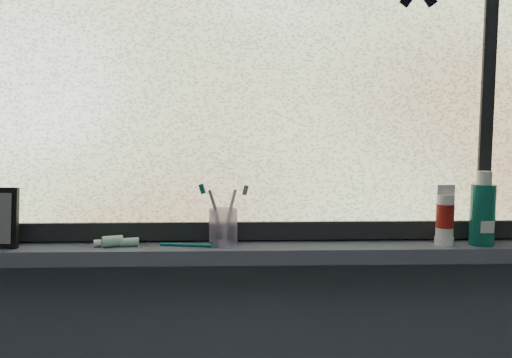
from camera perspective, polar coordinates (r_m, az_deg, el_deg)
name	(u,v)px	position (r m, az deg, el deg)	size (l,w,h in m)	color
wall_back	(268,158)	(1.60, 1.23, 2.11)	(3.00, 0.01, 2.50)	#9EA3A8
windowsill	(269,252)	(1.56, 1.35, -7.28)	(1.62, 0.14, 0.04)	#51576D
window_pane	(269,56)	(1.58, 1.29, 12.24)	(1.50, 0.01, 1.00)	silver
frame_bottom	(268,230)	(1.60, 1.26, -5.13)	(1.60, 0.03, 0.05)	black
frame_mullion	(488,56)	(1.71, 22.20, 11.31)	(0.04, 0.03, 1.00)	black
toothpaste_tube	(119,241)	(1.57, -13.52, -6.07)	(0.17, 0.04, 0.03)	white
toothbrush_cup	(223,227)	(1.54, -3.30, -4.86)	(0.08, 0.08, 0.10)	#AA99CB
toothbrush_lying	(189,244)	(1.54, -6.68, -6.49)	(0.20, 0.02, 0.01)	#0B6564
mouthwash_bottle	(483,208)	(1.65, 21.74, -2.73)	(0.07, 0.07, 0.17)	teal
cream_tube	(445,213)	(1.62, 18.39, -3.25)	(0.05, 0.05, 0.12)	silver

